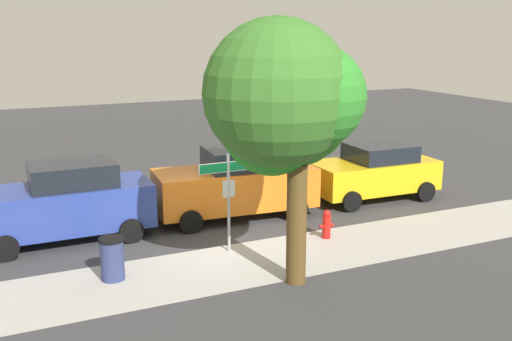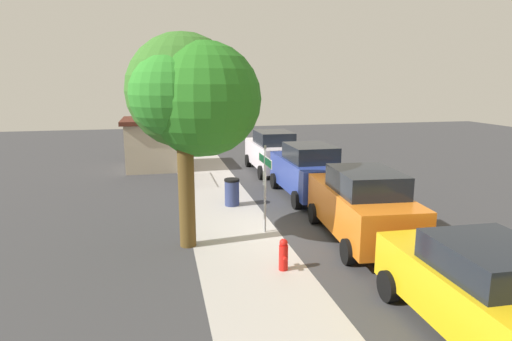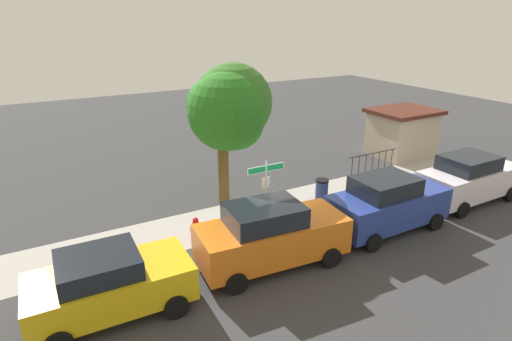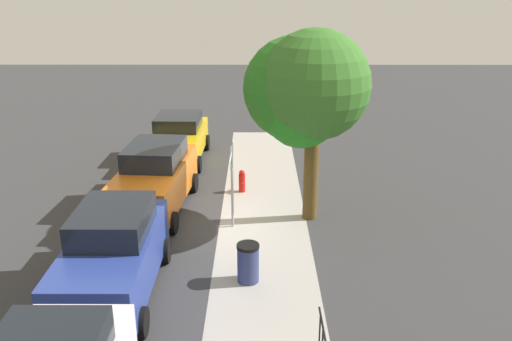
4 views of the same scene
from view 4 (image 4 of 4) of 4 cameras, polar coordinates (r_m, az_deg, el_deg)
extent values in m
plane|color=#38383A|center=(16.02, -3.90, -5.89)|extent=(60.00, 60.00, 0.00)
cube|color=#A8A39D|center=(14.21, 0.87, -9.44)|extent=(24.00, 2.60, 0.00)
cylinder|color=#9EA0A5|center=(15.46, -2.53, -1.58)|extent=(0.07, 0.07, 2.60)
cube|color=#0F723D|center=(15.16, -2.58, 1.47)|extent=(1.47, 0.02, 0.22)
cube|color=white|center=(15.16, -2.59, 1.47)|extent=(1.50, 0.02, 0.25)
cube|color=silver|center=(15.35, -2.48, -0.48)|extent=(0.32, 0.02, 0.42)
cylinder|color=brown|center=(16.11, 5.82, -0.64)|extent=(0.44, 0.44, 2.66)
sphere|color=#268621|center=(15.03, 4.84, 6.50)|extent=(2.19, 2.19, 2.19)
sphere|color=#356F26|center=(14.87, 6.27, 9.00)|extent=(3.04, 3.04, 3.04)
sphere|color=#2D8327|center=(15.56, 7.25, 9.19)|extent=(2.12, 2.12, 2.12)
sphere|color=#28741F|center=(15.35, 4.20, 8.64)|extent=(2.97, 2.97, 2.97)
cube|color=gold|center=(21.52, -8.23, 3.08)|extent=(4.12, 2.00, 0.93)
cube|color=black|center=(21.55, -8.22, 5.13)|extent=(2.00, 1.72, 0.53)
cylinder|color=black|center=(20.22, -6.15, 0.66)|extent=(0.65, 0.24, 0.64)
cylinder|color=black|center=(20.56, -11.40, 0.70)|extent=(0.65, 0.24, 0.64)
cylinder|color=black|center=(22.83, -5.26, 2.98)|extent=(0.65, 0.24, 0.64)
cylinder|color=black|center=(23.13, -9.94, 2.98)|extent=(0.65, 0.24, 0.64)
cube|color=orange|center=(17.03, -10.70, -1.33)|extent=(4.76, 2.18, 1.14)
cube|color=black|center=(16.99, -10.65, 1.76)|extent=(2.34, 1.77, 0.61)
cylinder|color=black|center=(15.63, -8.79, -5.49)|extent=(0.66, 0.27, 0.64)
cylinder|color=black|center=(16.14, -15.12, -5.14)|extent=(0.66, 0.27, 0.64)
cylinder|color=black|center=(18.46, -6.62, -1.29)|extent=(0.66, 0.27, 0.64)
cylinder|color=black|center=(18.88, -12.04, -1.11)|extent=(0.66, 0.27, 0.64)
cube|color=#293D95|center=(12.81, -14.87, -9.19)|extent=(4.45, 1.82, 1.13)
cube|color=black|center=(12.65, -14.93, -5.15)|extent=(2.14, 1.60, 0.61)
cylinder|color=black|center=(11.66, -12.03, -15.42)|extent=(0.64, 0.22, 0.64)
cylinder|color=black|center=(12.16, -20.71, -14.76)|extent=(0.64, 0.22, 0.64)
cylinder|color=black|center=(14.18, -9.57, -8.36)|extent=(0.64, 0.22, 0.64)
cylinder|color=black|center=(14.59, -16.69, -8.11)|extent=(0.64, 0.22, 0.64)
cylinder|color=black|center=(10.75, 6.72, -17.14)|extent=(0.03, 0.03, 1.05)
cylinder|color=red|center=(18.33, -1.49, -1.34)|extent=(0.22, 0.22, 0.62)
sphere|color=red|center=(18.20, -1.50, -0.25)|extent=(0.20, 0.20, 0.20)
cylinder|color=red|center=(18.47, -1.48, -1.07)|extent=(0.10, 0.09, 0.09)
cylinder|color=red|center=(18.17, -1.50, -1.43)|extent=(0.10, 0.09, 0.09)
cylinder|color=navy|center=(13.12, -0.85, -9.89)|extent=(0.52, 0.52, 0.90)
cylinder|color=black|center=(12.88, -0.86, -8.00)|extent=(0.55, 0.55, 0.08)
camera|label=1|loc=(15.37, 53.64, 6.32)|focal=41.77mm
camera|label=2|loc=(26.66, 5.09, 14.52)|focal=30.67mm
camera|label=3|loc=(24.99, -32.41, 18.02)|focal=29.22mm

